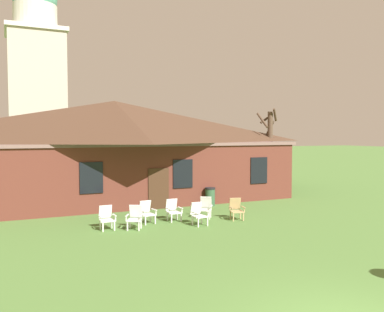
{
  "coord_description": "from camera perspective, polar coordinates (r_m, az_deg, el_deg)",
  "views": [
    {
      "loc": [
        -5.99,
        -5.63,
        3.83
      ],
      "look_at": [
        0.45,
        8.5,
        2.99
      ],
      "focal_mm": 38.07,
      "sensor_mm": 36.0,
      "label": 1
    }
  ],
  "objects": [
    {
      "name": "dome_tower",
      "position": [
        40.19,
        -20.93,
        9.76
      ],
      "size": [
        5.18,
        5.18,
        18.93
      ],
      "color": "#BCB29E",
      "rests_on": "ground"
    },
    {
      "name": "bare_tree_beside_building",
      "position": [
        29.02,
        10.81,
        1.44
      ],
      "size": [
        1.34,
        1.38,
        5.62
      ],
      "color": "brown",
      "rests_on": "ground"
    },
    {
      "name": "lawn_chair_by_porch",
      "position": [
        16.88,
        -11.89,
        -8.37
      ],
      "size": [
        0.65,
        0.68,
        0.96
      ],
      "color": "white",
      "rests_on": "ground"
    },
    {
      "name": "brick_building",
      "position": [
        25.25,
        -10.78,
        1.09
      ],
      "size": [
        19.7,
        10.4,
        5.85
      ],
      "color": "brown",
      "rests_on": "ground"
    },
    {
      "name": "lawn_chair_far_side",
      "position": [
        18.76,
        1.9,
        -7.15
      ],
      "size": [
        0.85,
        0.87,
        0.96
      ],
      "color": "silver",
      "rests_on": "ground"
    },
    {
      "name": "lawn_chair_near_door",
      "position": [
        16.75,
        -7.99,
        -8.42
      ],
      "size": [
        0.82,
        0.86,
        0.96
      ],
      "color": "white",
      "rests_on": "ground"
    },
    {
      "name": "lawn_chair_middle",
      "position": [
        18.15,
        -2.67,
        -7.5
      ],
      "size": [
        0.66,
        0.69,
        0.96
      ],
      "color": "white",
      "rests_on": "ground"
    },
    {
      "name": "lawn_chair_left_end",
      "position": [
        17.78,
        -6.36,
        -7.74
      ],
      "size": [
        0.69,
        0.73,
        0.96
      ],
      "color": "white",
      "rests_on": "ground"
    },
    {
      "name": "trash_bin",
      "position": [
        21.84,
        2.54,
        -5.7
      ],
      "size": [
        0.56,
        0.56,
        0.98
      ],
      "color": "#335638",
      "rests_on": "ground"
    },
    {
      "name": "lawn_chair_right_end",
      "position": [
        17.29,
        0.89,
        -8.03
      ],
      "size": [
        0.69,
        0.73,
        0.96
      ],
      "color": "silver",
      "rests_on": "ground"
    },
    {
      "name": "lawn_chair_under_eave",
      "position": [
        18.49,
        6.2,
        -7.31
      ],
      "size": [
        0.73,
        0.78,
        0.96
      ],
      "color": "tan",
      "rests_on": "ground"
    }
  ]
}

